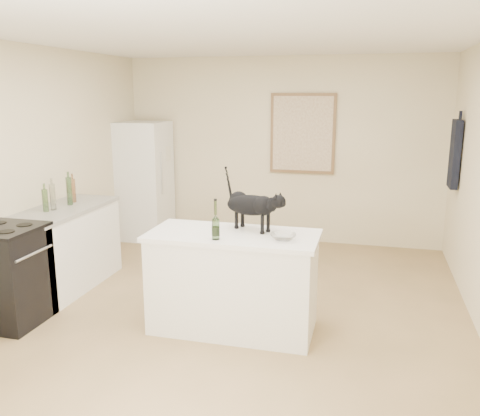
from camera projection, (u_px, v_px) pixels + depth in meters
name	position (u px, v px, depth m)	size (l,w,h in m)	color
floor	(229.00, 317.00, 4.83)	(5.50, 5.50, 0.00)	tan
ceiling	(227.00, 32.00, 4.25)	(5.50, 5.50, 0.00)	white
wall_back	(281.00, 151.00, 7.13)	(4.50, 4.50, 0.00)	beige
wall_front	(33.00, 306.00, 1.94)	(4.50, 4.50, 0.00)	beige
wall_left	(14.00, 174.00, 5.09)	(5.50, 5.50, 0.00)	beige
island_base	(233.00, 284.00, 4.52)	(1.44, 0.67, 0.86)	white
island_top	(233.00, 236.00, 4.42)	(1.50, 0.70, 0.04)	white
left_cabinets	(65.00, 250.00, 5.49)	(0.60, 1.40, 0.86)	white
left_countertop	(61.00, 210.00, 5.39)	(0.62, 1.44, 0.04)	gray
stove	(8.00, 276.00, 4.64)	(0.60, 0.60, 0.90)	black
fridge	(144.00, 181.00, 7.33)	(0.68, 0.68, 1.70)	white
artwork_frame	(303.00, 134.00, 6.97)	(0.90, 0.03, 1.10)	brown
artwork_canvas	(302.00, 134.00, 6.96)	(0.82, 0.00, 1.02)	beige
hanging_garment	(455.00, 154.00, 5.91)	(0.08, 0.34, 0.80)	black
black_cat	(251.00, 208.00, 4.48)	(0.58, 0.17, 0.41)	black
wine_bottle	(216.00, 222.00, 4.20)	(0.06, 0.06, 0.30)	#355D25
glass_bowl	(283.00, 237.00, 4.21)	(0.21, 0.21, 0.05)	white
fridge_paper	(167.00, 154.00, 7.23)	(0.01, 0.16, 0.21)	beige
counter_bottle_cluster	(61.00, 195.00, 5.40)	(0.12, 0.54, 0.31)	gray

